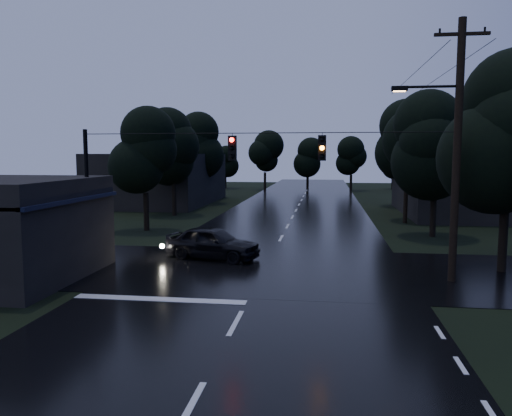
# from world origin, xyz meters

# --- Properties ---
(ground) EXTENTS (160.00, 160.00, 0.00)m
(ground) POSITION_xyz_m (0.00, 0.00, 0.00)
(ground) COLOR black
(ground) RESTS_ON ground
(main_road) EXTENTS (12.00, 120.00, 0.02)m
(main_road) POSITION_xyz_m (0.00, 30.00, 0.00)
(main_road) COLOR black
(main_road) RESTS_ON ground
(cross_street) EXTENTS (60.00, 9.00, 0.02)m
(cross_street) POSITION_xyz_m (0.00, 12.00, 0.00)
(cross_street) COLOR black
(cross_street) RESTS_ON ground
(building_far_right) EXTENTS (10.00, 14.00, 4.40)m
(building_far_right) POSITION_xyz_m (14.00, 34.00, 2.20)
(building_far_right) COLOR black
(building_far_right) RESTS_ON ground
(building_far_left) EXTENTS (10.00, 16.00, 5.00)m
(building_far_left) POSITION_xyz_m (-14.00, 40.00, 2.50)
(building_far_left) COLOR black
(building_far_left) RESTS_ON ground
(utility_pole_main) EXTENTS (3.50, 0.30, 10.00)m
(utility_pole_main) POSITION_xyz_m (7.41, 11.00, 5.26)
(utility_pole_main) COLOR black
(utility_pole_main) RESTS_ON ground
(utility_pole_far) EXTENTS (2.00, 0.30, 7.50)m
(utility_pole_far) POSITION_xyz_m (8.30, 28.00, 3.88)
(utility_pole_far) COLOR black
(utility_pole_far) RESTS_ON ground
(anchor_pole_left) EXTENTS (0.18, 0.18, 6.00)m
(anchor_pole_left) POSITION_xyz_m (-7.50, 11.00, 3.00)
(anchor_pole_left) COLOR black
(anchor_pole_left) RESTS_ON ground
(span_signals) EXTENTS (15.00, 0.37, 1.12)m
(span_signals) POSITION_xyz_m (0.56, 10.99, 5.24)
(span_signals) COLOR black
(span_signals) RESTS_ON ground
(tree_corner_near) EXTENTS (4.48, 4.48, 9.44)m
(tree_corner_near) POSITION_xyz_m (10.00, 13.00, 5.99)
(tree_corner_near) COLOR black
(tree_corner_near) RESTS_ON ground
(tree_left_a) EXTENTS (3.92, 3.92, 8.26)m
(tree_left_a) POSITION_xyz_m (-9.00, 22.00, 5.24)
(tree_left_a) COLOR black
(tree_left_a) RESTS_ON ground
(tree_left_b) EXTENTS (4.20, 4.20, 8.85)m
(tree_left_b) POSITION_xyz_m (-9.60, 30.00, 5.62)
(tree_left_b) COLOR black
(tree_left_b) RESTS_ON ground
(tree_left_c) EXTENTS (4.48, 4.48, 9.44)m
(tree_left_c) POSITION_xyz_m (-10.20, 40.00, 5.99)
(tree_left_c) COLOR black
(tree_left_c) RESTS_ON ground
(tree_right_a) EXTENTS (4.20, 4.20, 8.85)m
(tree_right_a) POSITION_xyz_m (9.00, 22.00, 5.62)
(tree_right_a) COLOR black
(tree_right_a) RESTS_ON ground
(tree_right_b) EXTENTS (4.48, 4.48, 9.44)m
(tree_right_b) POSITION_xyz_m (9.60, 30.00, 5.99)
(tree_right_b) COLOR black
(tree_right_b) RESTS_ON ground
(tree_right_c) EXTENTS (4.76, 4.76, 10.03)m
(tree_right_c) POSITION_xyz_m (10.20, 40.00, 6.37)
(tree_right_c) COLOR black
(tree_right_c) RESTS_ON ground
(car) EXTENTS (4.86, 2.90, 1.55)m
(car) POSITION_xyz_m (-2.72, 13.87, 0.78)
(car) COLOR black
(car) RESTS_ON ground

